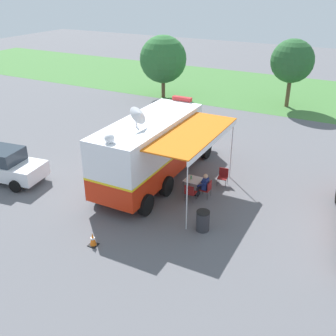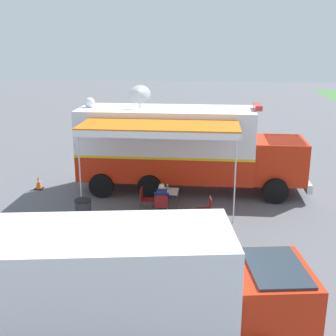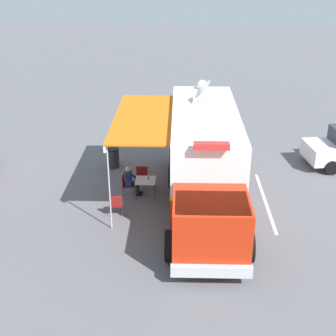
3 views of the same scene
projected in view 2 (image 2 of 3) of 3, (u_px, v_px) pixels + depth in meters
name	position (u px, v px, depth m)	size (l,w,h in m)	color
ground_plane	(166.00, 189.00, 18.96)	(100.00, 100.00, 0.00)	#5B5B60
lot_stripe	(184.00, 173.00, 21.25)	(0.12, 4.80, 0.01)	silver
command_truck	(184.00, 146.00, 18.30)	(4.91, 9.51, 4.53)	red
folding_table	(168.00, 192.00, 16.54)	(0.81, 0.81, 0.73)	silver
water_bottle	(167.00, 187.00, 16.61)	(0.07, 0.07, 0.22)	#3F9959
folding_chair_at_table	(161.00, 204.00, 15.84)	(0.48, 0.48, 0.87)	maroon
folding_chair_beside_table	(145.00, 197.00, 16.46)	(0.48, 0.48, 0.87)	maroon
folding_chair_spare_by_truck	(207.00, 207.00, 15.49)	(0.54, 0.54, 0.87)	maroon
seated_responder	(162.00, 198.00, 15.98)	(0.66, 0.55, 1.25)	navy
trash_bin	(83.00, 212.00, 15.25)	(0.57, 0.57, 0.91)	#2D2D33
traffic_cone	(38.00, 183.00, 18.88)	(0.36, 0.36, 0.58)	black
support_truck	(128.00, 291.00, 8.78)	(3.16, 7.04, 2.70)	white
car_behind_truck	(127.00, 134.00, 25.66)	(4.41, 2.46, 1.76)	silver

